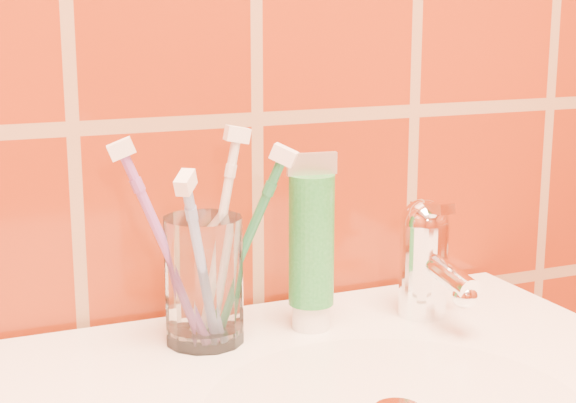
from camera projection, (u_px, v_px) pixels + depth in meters
name	position (u px, v px, depth m)	size (l,w,h in m)	color
glass_tumbler	(204.00, 280.00, 0.80)	(0.07, 0.07, 0.12)	white
toothpaste_tube	(311.00, 248.00, 0.83)	(0.05, 0.04, 0.17)	white
faucet	(426.00, 255.00, 0.87)	(0.05, 0.11, 0.12)	white
toothbrush_0	(201.00, 264.00, 0.76)	(0.06, 0.07, 0.18)	#7593D0
toothbrush_1	(245.00, 246.00, 0.80)	(0.08, 0.07, 0.19)	#1D6F41
toothbrush_2	(165.00, 247.00, 0.78)	(0.09, 0.04, 0.20)	#864BA2
toothbrush_3	(219.00, 234.00, 0.81)	(0.06, 0.02, 0.20)	silver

